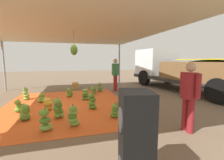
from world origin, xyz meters
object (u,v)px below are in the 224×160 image
object	(u,v)px
banana_bunch_0	(85,95)
banana_bunch_4	(25,113)
banana_bunch_1	(100,88)
worker_1	(115,72)
banana_bunch_13	(26,94)
banana_bunch_5	(70,93)
banana_bunch_11	(48,104)
banana_bunch_14	(18,106)
banana_bunch_12	(73,116)
banana_bunch_7	(93,90)
banana_bunch_6	(58,109)
banana_bunch_8	(42,98)
banana_bunch_10	(92,102)
worker_0	(189,92)
banana_bunch_9	(45,121)
crate_0	(75,86)
cargo_truck_main	(181,69)
speaker_stack	(135,140)
banana_bunch_15	(115,111)
banana_bunch_2	(121,100)

from	to	relation	value
banana_bunch_0	banana_bunch_4	xyz separation A→B (m)	(1.82, -1.84, -0.01)
banana_bunch_1	worker_1	size ratio (longest dim) A/B	0.29
banana_bunch_13	banana_bunch_5	bearing A→B (deg)	89.20
banana_bunch_4	banana_bunch_11	world-z (taller)	banana_bunch_4
banana_bunch_14	banana_bunch_12	bearing A→B (deg)	47.01
banana_bunch_1	banana_bunch_11	distance (m)	3.44
banana_bunch_4	banana_bunch_7	world-z (taller)	banana_bunch_4
banana_bunch_0	banana_bunch_6	distance (m)	2.11
banana_bunch_8	banana_bunch_10	distance (m)	2.29
worker_0	worker_1	size ratio (longest dim) A/B	0.92
banana_bunch_9	crate_0	xyz separation A→B (m)	(-5.56, 0.88, -0.08)
banana_bunch_5	banana_bunch_12	bearing A→B (deg)	1.61
banana_bunch_10	crate_0	bearing A→B (deg)	-174.27
cargo_truck_main	speaker_stack	world-z (taller)	cargo_truck_main
speaker_stack	cargo_truck_main	bearing A→B (deg)	136.83
banana_bunch_15	cargo_truck_main	xyz separation A→B (m)	(-3.27, 4.91, 0.99)
banana_bunch_10	worker_1	bearing A→B (deg)	149.89
banana_bunch_9	speaker_stack	size ratio (longest dim) A/B	0.44
banana_bunch_0	banana_bunch_5	distance (m)	0.92
banana_bunch_0	worker_1	xyz separation A→B (m)	(-1.61, 1.79, 0.79)
banana_bunch_5	cargo_truck_main	distance (m)	6.27
banana_bunch_4	banana_bunch_15	bearing A→B (deg)	79.37
banana_bunch_2	banana_bunch_9	world-z (taller)	banana_bunch_9
banana_bunch_4	banana_bunch_6	size ratio (longest dim) A/B	0.78
banana_bunch_15	banana_bunch_12	bearing A→B (deg)	-77.06
banana_bunch_9	banana_bunch_11	distance (m)	1.63
banana_bunch_4	banana_bunch_7	size ratio (longest dim) A/B	1.08
banana_bunch_14	cargo_truck_main	world-z (taller)	cargo_truck_main
banana_bunch_4	banana_bunch_14	bearing A→B (deg)	-154.39
banana_bunch_13	banana_bunch_4	bearing A→B (deg)	13.16
banana_bunch_11	banana_bunch_15	size ratio (longest dim) A/B	1.04
cargo_truck_main	worker_1	bearing A→B (deg)	-99.49
banana_bunch_11	banana_bunch_12	world-z (taller)	banana_bunch_12
banana_bunch_7	worker_0	size ratio (longest dim) A/B	0.27
worker_1	crate_0	size ratio (longest dim) A/B	3.37
banana_bunch_5	banana_bunch_12	world-z (taller)	banana_bunch_12
banana_bunch_5	speaker_stack	size ratio (longest dim) A/B	0.36
banana_bunch_5	banana_bunch_6	xyz separation A→B (m)	(2.53, -0.31, 0.07)
banana_bunch_0	banana_bunch_7	bearing A→B (deg)	155.49
banana_bunch_10	banana_bunch_12	distance (m)	1.41
banana_bunch_12	worker_1	xyz separation A→B (m)	(-4.17, 2.35, 0.77)
banana_bunch_11	worker_0	world-z (taller)	worker_0
banana_bunch_11	cargo_truck_main	world-z (taller)	cargo_truck_main
banana_bunch_9	worker_0	size ratio (longest dim) A/B	0.35
banana_bunch_8	banana_bunch_2	bearing A→B (deg)	67.97
cargo_truck_main	banana_bunch_0	bearing A→B (deg)	-79.89
banana_bunch_5	banana_bunch_8	bearing A→B (deg)	-61.86
banana_bunch_7	banana_bunch_9	xyz separation A→B (m)	(3.78, -1.70, 0.06)
banana_bunch_14	banana_bunch_0	bearing A→B (deg)	113.84
banana_bunch_9	banana_bunch_13	xyz separation A→B (m)	(-3.36, -1.23, -0.01)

